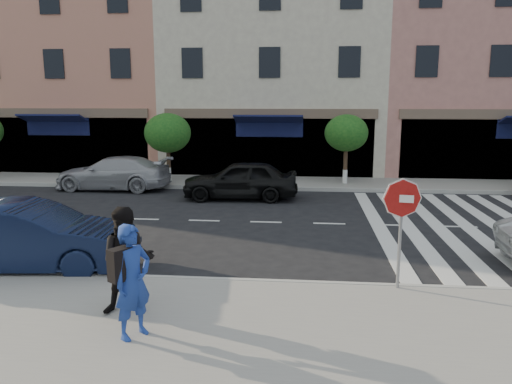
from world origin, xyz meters
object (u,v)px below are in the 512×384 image
walker (128,261)px  car_near_mid (28,237)px  car_far_mid (240,180)px  car_far_left (113,173)px  stop_sign (402,208)px  photographer (133,281)px

walker → car_near_mid: walker is taller
car_far_mid → car_far_left: bearing=-107.0°
car_far_left → car_far_mid: size_ratio=1.10×
stop_sign → car_near_mid: 8.22m
car_far_left → stop_sign: bearing=44.8°
stop_sign → car_near_mid: stop_sign is taller
photographer → car_near_mid: (-3.57, 3.17, -0.28)m
walker → car_far_mid: size_ratio=0.43×
car_near_mid → car_far_left: 10.28m
walker → car_near_mid: (-3.19, 2.31, -0.32)m
stop_sign → car_far_left: bearing=143.9°
car_near_mid → car_far_mid: car_near_mid is taller
stop_sign → photographer: size_ratio=1.21×
stop_sign → car_near_mid: (-8.14, 0.67, -1.00)m
photographer → car_near_mid: photographer is taller
stop_sign → photographer: 5.25m
photographer → walker: bearing=57.7°
walker → car_far_left: (-5.12, 12.41, -0.40)m
car_far_left → car_far_mid: (5.70, -1.50, 0.05)m
photographer → stop_sign: bearing=-27.7°
walker → car_far_left: bearing=97.5°
photographer → car_near_mid: 4.78m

